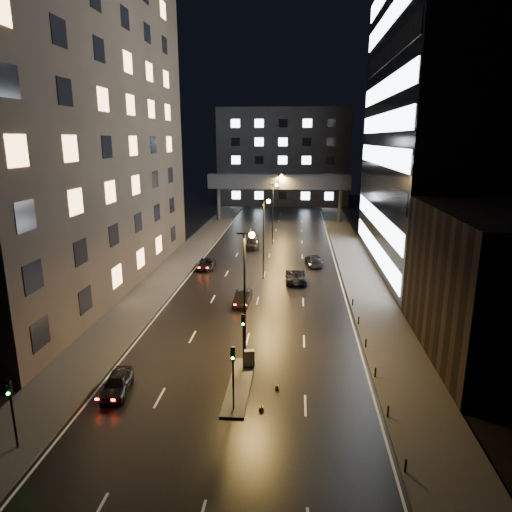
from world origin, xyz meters
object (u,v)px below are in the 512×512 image
(car_away_b, at_px, (243,298))
(car_away_d, at_px, (253,243))
(car_away_c, at_px, (206,264))
(car_toward_b, at_px, (314,260))
(car_away_a, at_px, (117,383))
(car_toward_a, at_px, (296,276))
(utility_cabinet, at_px, (249,358))

(car_away_b, height_order, car_away_d, car_away_d)
(car_away_c, bearing_deg, car_toward_b, 8.63)
(car_away_b, xyz_separation_m, car_away_d, (-1.52, 26.21, 0.06))
(car_away_a, distance_m, car_toward_a, 29.51)
(car_away_a, height_order, car_away_d, car_away_d)
(car_away_d, distance_m, car_toward_b, 13.70)
(car_away_c, bearing_deg, car_away_d, 65.12)
(car_away_c, xyz_separation_m, utility_cabinet, (8.85, -27.32, 0.18))
(utility_cabinet, bearing_deg, car_toward_b, 67.54)
(car_away_b, xyz_separation_m, utility_cabinet, (2.20, -13.92, 0.11))
(car_away_a, xyz_separation_m, car_away_d, (5.10, 44.48, 0.07))
(car_away_a, relative_size, car_away_d, 0.78)
(car_away_a, distance_m, utility_cabinet, 9.83)
(car_away_a, height_order, car_toward_a, car_toward_a)
(car_away_a, bearing_deg, utility_cabinet, 18.78)
(car_away_d, distance_m, car_toward_a, 19.05)
(car_away_b, bearing_deg, utility_cabinet, -78.43)
(car_toward_b, bearing_deg, car_away_c, 5.04)
(car_away_b, bearing_deg, car_toward_a, 59.19)
(utility_cabinet, bearing_deg, car_away_b, 87.51)
(car_away_b, distance_m, car_away_d, 26.26)
(car_toward_a, bearing_deg, car_away_b, 53.92)
(car_away_a, distance_m, car_away_b, 19.43)
(car_away_a, bearing_deg, car_away_b, 62.62)
(car_away_c, relative_size, car_away_d, 0.87)
(car_away_b, bearing_deg, car_away_d, 95.90)
(car_away_c, height_order, utility_cabinet, utility_cabinet)
(utility_cabinet, bearing_deg, car_away_c, 96.48)
(car_away_b, height_order, car_toward_a, car_toward_a)
(car_away_c, distance_m, car_toward_b, 15.06)
(car_away_c, bearing_deg, car_away_a, -93.00)
(car_away_d, relative_size, car_toward_a, 0.98)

